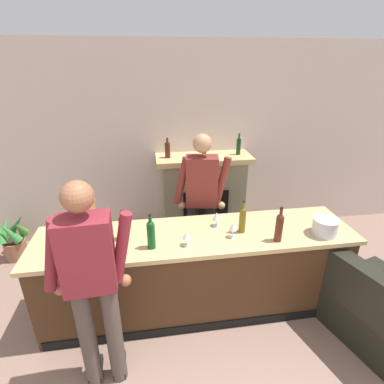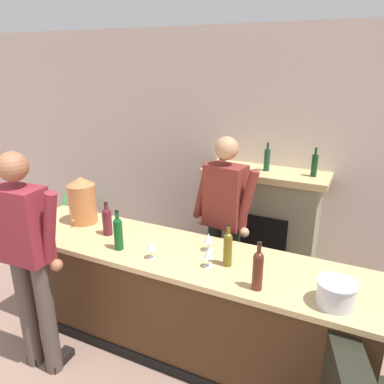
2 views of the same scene
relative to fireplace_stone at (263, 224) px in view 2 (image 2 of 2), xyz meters
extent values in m
cube|color=beige|center=(-0.54, 0.26, 0.72)|extent=(12.00, 0.07, 2.75)
cube|color=#452A16|center=(-0.33, -1.43, -0.21)|extent=(3.07, 0.67, 0.89)
cube|color=tan|center=(-0.33, -1.43, 0.26)|extent=(3.14, 0.74, 0.04)
cube|color=black|center=(-0.33, -1.77, -0.60)|extent=(3.01, 0.01, 0.10)
cube|color=gray|center=(0.00, 0.01, -0.05)|extent=(1.16, 0.44, 1.21)
cube|color=black|center=(0.00, -0.23, -0.20)|extent=(0.64, 0.02, 0.77)
cube|color=tan|center=(0.00, -0.01, 0.59)|extent=(1.32, 0.52, 0.07)
cylinder|color=#4C1F13|center=(-0.50, -0.01, 0.73)|extent=(0.07, 0.07, 0.20)
cylinder|color=#4C1F13|center=(-0.50, -0.01, 0.86)|extent=(0.03, 0.03, 0.07)
cylinder|color=#19472F|center=(0.00, -0.01, 0.74)|extent=(0.06, 0.06, 0.23)
cylinder|color=#19472F|center=(0.00, -0.01, 0.89)|extent=(0.03, 0.03, 0.08)
cylinder|color=#11391C|center=(0.49, -0.01, 0.74)|extent=(0.06, 0.06, 0.22)
cylinder|color=#11391C|center=(0.49, -0.01, 0.89)|extent=(0.02, 0.02, 0.07)
cylinder|color=#966144|center=(-2.61, -0.18, -0.52)|extent=(0.28, 0.28, 0.26)
cylinder|color=#332319|center=(-2.61, -0.18, -0.40)|extent=(0.25, 0.25, 0.02)
cone|color=#4D9B3B|center=(-2.50, -0.17, -0.21)|extent=(0.15, 0.35, 0.36)
cone|color=#4A8750|center=(-2.58, -0.07, -0.20)|extent=(0.36, 0.21, 0.37)
cone|color=#479740|center=(-2.70, -0.15, -0.22)|extent=(0.21, 0.28, 0.32)
cone|color=green|center=(-2.73, -0.23, -0.16)|extent=(0.21, 0.30, 0.43)
cone|color=#3A9045|center=(-2.59, -0.27, -0.21)|extent=(0.28, 0.19, 0.34)
cylinder|color=#4E413B|center=(-1.11, -2.12, -0.15)|extent=(0.13, 0.13, 0.99)
cube|color=black|center=(-1.11, -2.05, -0.62)|extent=(0.11, 0.24, 0.07)
cylinder|color=#4E413B|center=(-1.31, -2.13, -0.15)|extent=(0.13, 0.13, 0.99)
cube|color=black|center=(-1.31, -2.06, -0.62)|extent=(0.11, 0.24, 0.07)
cube|color=maroon|center=(-1.21, -2.12, 0.62)|extent=(0.37, 0.24, 0.57)
cylinder|color=maroon|center=(-0.98, -2.09, 0.63)|extent=(0.20, 0.08, 0.57)
sphere|color=#945C3E|center=(-0.98, -2.07, 0.33)|extent=(0.09, 0.09, 0.09)
cylinder|color=maroon|center=(-1.44, -2.12, 0.63)|extent=(0.20, 0.08, 0.57)
sphere|color=#945C3E|center=(-1.44, -2.10, 0.33)|extent=(0.09, 0.09, 0.09)
sphere|color=#945C3E|center=(-1.21, -2.12, 1.06)|extent=(0.21, 0.21, 0.21)
cylinder|color=#222B24|center=(-0.27, -0.77, -0.19)|extent=(0.13, 0.13, 0.92)
cube|color=black|center=(-0.28, -0.84, -0.62)|extent=(0.14, 0.25, 0.07)
cylinder|color=#222B24|center=(-0.07, -0.80, -0.19)|extent=(0.13, 0.13, 0.92)
cube|color=black|center=(-0.08, -0.87, -0.62)|extent=(0.14, 0.25, 0.07)
cube|color=maroon|center=(-0.17, -0.78, 0.57)|extent=(0.39, 0.28, 0.59)
cylinder|color=maroon|center=(-0.40, -0.76, 0.58)|extent=(0.20, 0.08, 0.57)
sphere|color=tan|center=(-0.40, -0.78, 0.28)|extent=(0.09, 0.09, 0.09)
cylinder|color=maroon|center=(0.06, -0.84, 0.58)|extent=(0.20, 0.08, 0.57)
sphere|color=tan|center=(0.05, -0.86, 0.28)|extent=(0.09, 0.09, 0.09)
sphere|color=tan|center=(-0.17, -0.78, 1.01)|extent=(0.21, 0.21, 0.21)
cylinder|color=#CA7945|center=(-1.40, -1.30, 0.46)|extent=(0.25, 0.25, 0.37)
cone|color=#CA7945|center=(-1.40, -1.30, 0.69)|extent=(0.26, 0.26, 0.08)
cylinder|color=#B29333|center=(-1.40, -1.44, 0.35)|extent=(0.02, 0.04, 0.02)
cylinder|color=silver|center=(0.89, -1.62, 0.35)|extent=(0.24, 0.24, 0.15)
cylinder|color=silver|center=(0.89, -1.62, 0.44)|extent=(0.25, 0.25, 0.01)
cylinder|color=brown|center=(0.11, -1.46, 0.40)|extent=(0.07, 0.07, 0.23)
sphere|color=brown|center=(0.11, -1.46, 0.51)|extent=(0.06, 0.06, 0.06)
cylinder|color=brown|center=(0.11, -1.46, 0.56)|extent=(0.03, 0.03, 0.09)
cylinder|color=black|center=(0.11, -1.46, 0.61)|extent=(0.03, 0.03, 0.01)
cylinder|color=#0E4D1E|center=(-0.77, -1.60, 0.40)|extent=(0.07, 0.07, 0.24)
sphere|color=#0E4D1E|center=(-0.77, -1.60, 0.51)|extent=(0.07, 0.07, 0.07)
cylinder|color=#0E4D1E|center=(-0.77, -1.60, 0.56)|extent=(0.03, 0.03, 0.09)
cylinder|color=black|center=(-0.77, -1.60, 0.61)|extent=(0.03, 0.03, 0.01)
cylinder|color=maroon|center=(-1.03, -1.42, 0.38)|extent=(0.08, 0.08, 0.21)
sphere|color=maroon|center=(-1.03, -1.42, 0.49)|extent=(0.08, 0.08, 0.08)
cylinder|color=maroon|center=(-1.03, -1.42, 0.53)|extent=(0.03, 0.03, 0.08)
cylinder|color=black|center=(-1.03, -1.42, 0.58)|extent=(0.04, 0.04, 0.01)
cylinder|color=#512218|center=(0.40, -1.66, 0.40)|extent=(0.07, 0.07, 0.24)
sphere|color=#512218|center=(0.40, -1.66, 0.52)|extent=(0.07, 0.07, 0.07)
cylinder|color=#512218|center=(0.40, -1.66, 0.57)|extent=(0.03, 0.03, 0.09)
cylinder|color=black|center=(0.40, -1.66, 0.62)|extent=(0.03, 0.03, 0.01)
cylinder|color=silver|center=(-0.46, -1.61, 0.28)|extent=(0.06, 0.06, 0.01)
cylinder|color=silver|center=(-0.46, -1.61, 0.32)|extent=(0.01, 0.01, 0.07)
cone|color=silver|center=(-0.46, -1.61, 0.39)|extent=(0.08, 0.08, 0.07)
cylinder|color=silver|center=(0.00, -1.54, 0.28)|extent=(0.07, 0.07, 0.01)
cylinder|color=silver|center=(0.00, -1.54, 0.32)|extent=(0.01, 0.01, 0.08)
cone|color=silver|center=(0.00, -1.54, 0.40)|extent=(0.07, 0.07, 0.08)
cylinder|color=silver|center=(-0.11, -1.31, 0.28)|extent=(0.07, 0.07, 0.01)
cylinder|color=silver|center=(-0.11, -1.31, 0.32)|extent=(0.01, 0.01, 0.07)
cone|color=silver|center=(-0.11, -1.31, 0.39)|extent=(0.08, 0.08, 0.08)
camera|label=1|loc=(-0.75, -3.91, 1.84)|focal=28.00mm
camera|label=2|loc=(0.94, -3.80, 1.74)|focal=35.00mm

